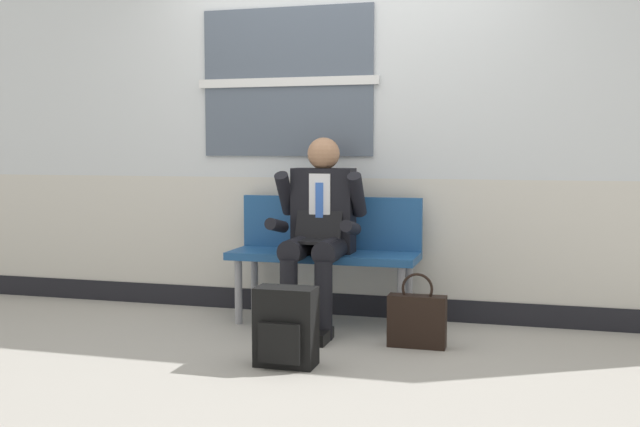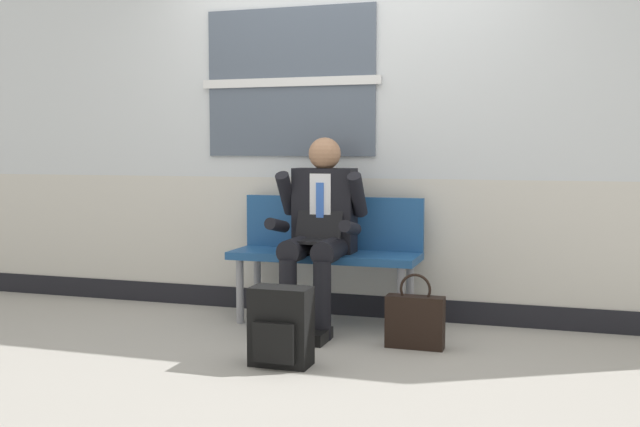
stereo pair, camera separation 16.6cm
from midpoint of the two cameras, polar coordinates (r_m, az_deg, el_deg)
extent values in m
plane|color=#9E9991|center=(4.65, 0.70, -9.46)|extent=(18.00, 18.00, 0.00)
cube|color=silver|center=(5.26, 3.15, 12.95)|extent=(6.43, 0.12, 1.87)
cube|color=beige|center=(5.25, 3.08, -1.67)|extent=(6.43, 0.12, 0.80)
cube|color=black|center=(5.32, 3.05, -6.78)|extent=(6.43, 0.14, 0.15)
cube|color=#4C5666|center=(5.28, -1.39, 9.92)|extent=(1.22, 0.02, 1.02)
cube|color=silver|center=(5.27, -1.42, 9.93)|extent=(1.30, 0.03, 0.06)
cube|color=navy|center=(4.94, 1.32, -3.23)|extent=(1.24, 0.42, 0.05)
cube|color=navy|center=(5.09, 1.90, -0.70)|extent=(1.24, 0.04, 0.35)
cylinder|color=gray|center=(5.02, -5.14, -5.88)|extent=(0.05, 0.05, 0.43)
cylinder|color=gray|center=(5.30, -3.87, -5.31)|extent=(0.05, 0.05, 0.43)
cylinder|color=gray|center=(4.72, 7.15, -6.61)|extent=(0.05, 0.05, 0.43)
cylinder|color=gray|center=(5.00, 7.79, -5.95)|extent=(0.05, 0.05, 0.43)
cylinder|color=black|center=(4.77, -0.67, -2.68)|extent=(0.15, 0.40, 0.15)
cylinder|color=black|center=(4.64, -1.41, -6.46)|extent=(0.11, 0.11, 0.48)
cube|color=black|center=(4.63, -1.65, -9.08)|extent=(0.10, 0.26, 0.07)
cylinder|color=black|center=(4.70, 1.88, -2.79)|extent=(0.15, 0.40, 0.15)
cylinder|color=black|center=(4.57, 1.21, -6.63)|extent=(0.11, 0.11, 0.48)
cube|color=black|center=(4.56, 0.99, -9.29)|extent=(0.10, 0.26, 0.07)
cube|color=black|center=(4.91, 1.32, 0.24)|extent=(0.40, 0.18, 0.55)
cube|color=silver|center=(4.81, 1.01, 0.75)|extent=(0.14, 0.01, 0.39)
cube|color=blue|center=(4.81, 0.98, 0.38)|extent=(0.05, 0.01, 0.33)
sphere|color=#9E7051|center=(4.89, 1.33, 4.56)|extent=(0.21, 0.21, 0.21)
cylinder|color=black|center=(4.91, -1.59, 1.53)|extent=(0.09, 0.25, 0.30)
cylinder|color=black|center=(4.76, -2.27, -0.90)|extent=(0.08, 0.27, 0.12)
cylinder|color=black|center=(4.77, 3.85, 1.42)|extent=(0.09, 0.25, 0.30)
cylinder|color=black|center=(4.62, 3.33, -1.08)|extent=(0.08, 0.27, 0.12)
cube|color=black|center=(4.70, 0.49, -2.11)|extent=(0.30, 0.22, 0.02)
cube|color=black|center=(4.81, 0.95, -0.63)|extent=(0.30, 0.08, 0.21)
cube|color=black|center=(4.05, -1.73, -8.54)|extent=(0.32, 0.17, 0.42)
cube|color=black|center=(3.97, -2.25, -9.78)|extent=(0.23, 0.04, 0.21)
cube|color=black|center=(4.45, 8.28, -8.15)|extent=(0.34, 0.11, 0.30)
torus|color=black|center=(4.41, 8.31, -5.71)|extent=(0.18, 0.02, 0.18)
camera|label=1|loc=(0.08, -88.99, 0.09)|focal=42.24mm
camera|label=2|loc=(0.08, 91.01, -0.09)|focal=42.24mm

